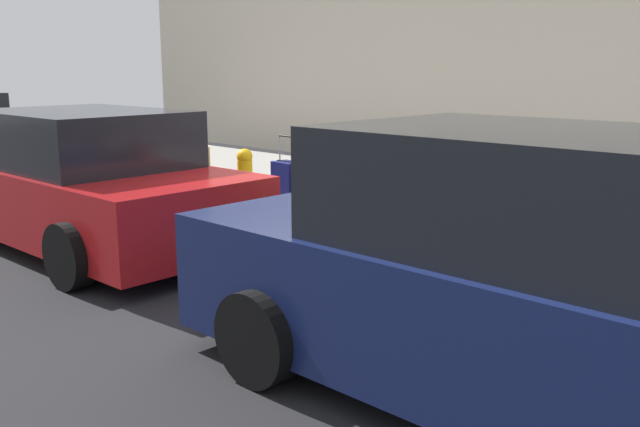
{
  "coord_description": "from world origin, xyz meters",
  "views": [
    {
      "loc": [
        -5.85,
        5.22,
        2.04
      ],
      "look_at": [
        -0.82,
        0.14,
        0.52
      ],
      "focal_mm": 38.87,
      "sensor_mm": 36.0,
      "label": 1
    }
  ],
  "objects_px": {
    "suitcase_silver_4": "(411,224)",
    "suitcase_teal_5": "(378,218)",
    "suitcase_maroon_7": "(313,196)",
    "parked_car_navy_0": "(539,284)",
    "suitcase_red_2": "(499,230)",
    "suitcase_navy_8": "(288,191)",
    "suitcase_navy_1": "(555,248)",
    "suitcase_black_6": "(346,211)",
    "suitcase_maroon_0": "(621,259)",
    "suitcase_olive_3": "(445,233)",
    "bollard_post": "(204,177)",
    "parked_car_red_1": "(86,183)",
    "fire_hydrant": "(245,179)"
  },
  "relations": [
    {
      "from": "suitcase_navy_1",
      "to": "bollard_post",
      "type": "relative_size",
      "value": 1.1
    },
    {
      "from": "suitcase_maroon_0",
      "to": "suitcase_navy_8",
      "type": "distance_m",
      "value": 4.17
    },
    {
      "from": "suitcase_red_2",
      "to": "suitcase_navy_8",
      "type": "bearing_deg",
      "value": -0.38
    },
    {
      "from": "suitcase_navy_1",
      "to": "fire_hydrant",
      "type": "xyz_separation_m",
      "value": [
        4.34,
        0.02,
        0.14
      ]
    },
    {
      "from": "bollard_post",
      "to": "parked_car_red_1",
      "type": "xyz_separation_m",
      "value": [
        -0.33,
        1.9,
        0.18
      ]
    },
    {
      "from": "suitcase_red_2",
      "to": "bollard_post",
      "type": "xyz_separation_m",
      "value": [
        4.46,
        0.19,
        0.04
      ]
    },
    {
      "from": "suitcase_maroon_0",
      "to": "parked_car_navy_0",
      "type": "bearing_deg",
      "value": 98.46
    },
    {
      "from": "suitcase_olive_3",
      "to": "suitcase_silver_4",
      "type": "relative_size",
      "value": 0.95
    },
    {
      "from": "suitcase_maroon_7",
      "to": "fire_hydrant",
      "type": "relative_size",
      "value": 1.17
    },
    {
      "from": "suitcase_silver_4",
      "to": "parked_car_red_1",
      "type": "xyz_separation_m",
      "value": [
        3.09,
        2.09,
        0.33
      ]
    },
    {
      "from": "suitcase_black_6",
      "to": "suitcase_navy_8",
      "type": "distance_m",
      "value": 0.99
    },
    {
      "from": "suitcase_teal_5",
      "to": "suitcase_navy_8",
      "type": "height_order",
      "value": "suitcase_navy_8"
    },
    {
      "from": "suitcase_maroon_0",
      "to": "bollard_post",
      "type": "xyz_separation_m",
      "value": [
        5.64,
        0.16,
        0.09
      ]
    },
    {
      "from": "suitcase_maroon_0",
      "to": "suitcase_navy_1",
      "type": "height_order",
      "value": "suitcase_navy_1"
    },
    {
      "from": "suitcase_red_2",
      "to": "suitcase_olive_3",
      "type": "xyz_separation_m",
      "value": [
        0.54,
        0.11,
        -0.1
      ]
    },
    {
      "from": "suitcase_red_2",
      "to": "suitcase_olive_3",
      "type": "distance_m",
      "value": 0.56
    },
    {
      "from": "suitcase_maroon_7",
      "to": "suitcase_navy_8",
      "type": "xyz_separation_m",
      "value": [
        0.48,
        -0.03,
        -0.0
      ]
    },
    {
      "from": "suitcase_navy_8",
      "to": "parked_car_red_1",
      "type": "distance_m",
      "value": 2.4
    },
    {
      "from": "suitcase_maroon_0",
      "to": "suitcase_olive_3",
      "type": "bearing_deg",
      "value": 2.72
    },
    {
      "from": "suitcase_red_2",
      "to": "suitcase_teal_5",
      "type": "bearing_deg",
      "value": -1.08
    },
    {
      "from": "suitcase_black_6",
      "to": "parked_car_navy_0",
      "type": "relative_size",
      "value": 0.15
    },
    {
      "from": "suitcase_maroon_7",
      "to": "parked_car_navy_0",
      "type": "bearing_deg",
      "value": 152.5
    },
    {
      "from": "suitcase_teal_5",
      "to": "suitcase_maroon_0",
      "type": "bearing_deg",
      "value": 178.7
    },
    {
      "from": "suitcase_black_6",
      "to": "suitcase_maroon_0",
      "type": "bearing_deg",
      "value": 178.8
    },
    {
      "from": "suitcase_red_2",
      "to": "suitcase_silver_4",
      "type": "height_order",
      "value": "suitcase_red_2"
    },
    {
      "from": "suitcase_olive_3",
      "to": "suitcase_teal_5",
      "type": "distance_m",
      "value": 1.0
    },
    {
      "from": "bollard_post",
      "to": "parked_car_navy_0",
      "type": "xyz_separation_m",
      "value": [
        -5.94,
        1.9,
        0.24
      ]
    },
    {
      "from": "suitcase_olive_3",
      "to": "suitcase_navy_8",
      "type": "height_order",
      "value": "suitcase_navy_8"
    },
    {
      "from": "suitcase_silver_4",
      "to": "bollard_post",
      "type": "bearing_deg",
      "value": 3.15
    },
    {
      "from": "suitcase_silver_4",
      "to": "suitcase_teal_5",
      "type": "bearing_deg",
      "value": -3.57
    },
    {
      "from": "suitcase_red_2",
      "to": "suitcase_maroon_7",
      "type": "distance_m",
      "value": 2.52
    },
    {
      "from": "suitcase_navy_1",
      "to": "suitcase_red_2",
      "type": "height_order",
      "value": "suitcase_red_2"
    },
    {
      "from": "suitcase_silver_4",
      "to": "parked_car_navy_0",
      "type": "height_order",
      "value": "parked_car_navy_0"
    },
    {
      "from": "bollard_post",
      "to": "parked_car_red_1",
      "type": "distance_m",
      "value": 1.94
    },
    {
      "from": "suitcase_black_6",
      "to": "parked_car_navy_0",
      "type": "height_order",
      "value": "parked_car_navy_0"
    },
    {
      "from": "suitcase_teal_5",
      "to": "suitcase_maroon_7",
      "type": "xyz_separation_m",
      "value": [
        0.99,
        0.04,
        0.12
      ]
    },
    {
      "from": "suitcase_olive_3",
      "to": "suitcase_maroon_7",
      "type": "bearing_deg",
      "value": -3.0
    },
    {
      "from": "suitcase_maroon_0",
      "to": "suitcase_red_2",
      "type": "xyz_separation_m",
      "value": [
        1.17,
        -0.03,
        0.05
      ]
    },
    {
      "from": "suitcase_maroon_0",
      "to": "suitcase_teal_5",
      "type": "relative_size",
      "value": 1.18
    },
    {
      "from": "suitcase_red_2",
      "to": "suitcase_olive_3",
      "type": "relative_size",
      "value": 1.37
    },
    {
      "from": "suitcase_olive_3",
      "to": "bollard_post",
      "type": "bearing_deg",
      "value": 1.11
    },
    {
      "from": "suitcase_silver_4",
      "to": "suitcase_navy_8",
      "type": "distance_m",
      "value": 1.96
    },
    {
      "from": "suitcase_silver_4",
      "to": "suitcase_maroon_7",
      "type": "bearing_deg",
      "value": 0.32
    },
    {
      "from": "suitcase_red_2",
      "to": "suitcase_navy_1",
      "type": "bearing_deg",
      "value": 178.42
    },
    {
      "from": "suitcase_red_2",
      "to": "suitcase_navy_8",
      "type": "distance_m",
      "value": 3.0
    },
    {
      "from": "suitcase_navy_1",
      "to": "suitcase_silver_4",
      "type": "xyz_separation_m",
      "value": [
        1.62,
        -0.01,
        -0.04
      ]
    },
    {
      "from": "suitcase_silver_4",
      "to": "fire_hydrant",
      "type": "bearing_deg",
      "value": 0.81
    },
    {
      "from": "suitcase_teal_5",
      "to": "suitcase_silver_4",
      "type": "bearing_deg",
      "value": 176.43
    },
    {
      "from": "suitcase_red_2",
      "to": "suitcase_navy_8",
      "type": "height_order",
      "value": "suitcase_navy_8"
    },
    {
      "from": "suitcase_navy_1",
      "to": "suitcase_black_6",
      "type": "height_order",
      "value": "suitcase_navy_1"
    }
  ]
}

